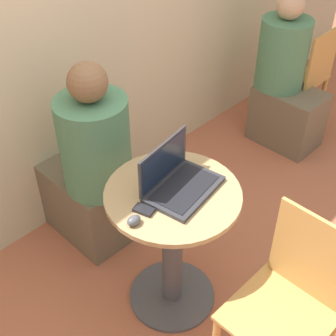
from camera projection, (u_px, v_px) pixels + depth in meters
name	position (u px, v px, depth m)	size (l,w,h in m)	color
ground_plane	(172.00, 296.00, 2.57)	(12.00, 12.00, 0.00)	#B26042
back_wall	(25.00, 17.00, 2.29)	(7.00, 0.05, 2.60)	beige
round_table	(172.00, 237.00, 2.27)	(0.62, 0.62, 0.76)	#4C4C51
laptop	(178.00, 181.00, 2.08)	(0.38, 0.28, 0.22)	#2D2D33
cell_phone	(144.00, 210.00, 1.99)	(0.07, 0.10, 0.02)	black
computer_mouse	(134.00, 220.00, 1.93)	(0.06, 0.05, 0.04)	#4C4C51
chair_empty	(288.00, 304.00, 2.00)	(0.41, 0.41, 0.87)	tan
person_seated	(92.00, 173.00, 2.62)	(0.37, 0.58, 1.19)	brown
chair_background	(303.00, 77.00, 3.60)	(0.41, 0.41, 0.84)	tan
person_background	(285.00, 85.00, 3.45)	(0.36, 0.55, 1.14)	brown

